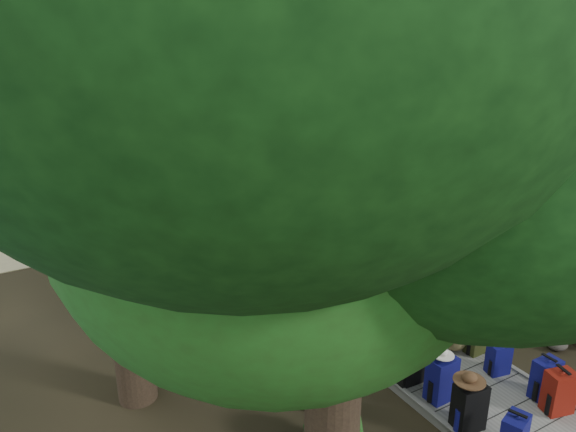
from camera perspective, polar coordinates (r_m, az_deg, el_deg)
ground at (r=11.59m, az=5.62°, el=-8.74°), size 120.00×120.00×0.00m
sand_beach at (r=25.52m, az=-15.97°, el=6.64°), size 40.00×22.00×0.02m
boardwalk at (r=12.29m, az=2.90°, el=-6.59°), size 2.00×12.00×0.12m
backpack_left_b at (r=8.46m, az=17.96°, el=-17.74°), size 0.45×0.35×0.76m
backpack_left_c at (r=8.88m, az=15.35°, el=-15.43°), size 0.42×0.31×0.77m
backpack_left_d at (r=9.81m, az=9.31°, el=-12.11°), size 0.42×0.37×0.52m
backpack_right_a at (r=9.23m, az=25.87°, el=-15.60°), size 0.46×0.37×0.72m
backpack_right_b at (r=9.44m, az=24.72°, el=-14.64°), size 0.39×0.27×0.70m
backpack_right_c at (r=9.76m, az=20.62°, el=-13.25°), size 0.38×0.30×0.57m
backpack_right_d at (r=10.17m, az=18.57°, el=-11.81°), size 0.33×0.24×0.50m
duffel_right_khaki at (r=10.39m, az=15.68°, el=-10.95°), size 0.61×0.76×0.44m
suitcase_on_boardwalk at (r=9.13m, az=12.29°, el=-14.47°), size 0.44×0.26×0.67m
lone_suitcase_on_sand at (r=17.98m, az=-7.75°, el=2.97°), size 0.46×0.32×0.67m
hat_brown at (r=8.19m, az=17.99°, el=-15.27°), size 0.44×0.44×0.13m
hat_white at (r=8.61m, az=15.52°, el=-13.18°), size 0.32×0.32×0.11m
kayak at (r=19.69m, az=-18.93°, el=3.09°), size 0.97×3.60×0.36m
sun_lounger at (r=20.72m, az=-1.36°, el=5.36°), size 1.12×2.02×0.62m
tree_right_b at (r=13.17m, az=24.35°, el=17.51°), size 6.01×6.01×10.73m
tree_right_c at (r=13.50m, az=15.38°, el=13.28°), size 4.78×4.78×8.28m
tree_right_d at (r=16.84m, az=13.51°, el=19.54°), size 6.08×6.08×11.15m
tree_right_e at (r=18.94m, az=3.52°, el=16.00°), size 4.73×4.73×8.51m
tree_right_f at (r=22.00m, az=3.39°, el=20.08°), size 6.29×6.29×11.22m
tree_left_a at (r=4.70m, az=5.14°, el=-1.51°), size 4.59×4.59×7.66m
tree_left_b at (r=7.62m, az=-17.73°, el=8.68°), size 4.64×4.64×8.35m
tree_left_c at (r=11.23m, az=-18.33°, el=10.75°), size 4.53×4.53×7.88m
tree_back_a at (r=23.97m, az=-20.89°, el=15.29°), size 4.76×4.76×8.24m
tree_back_b at (r=24.78m, az=-12.49°, el=19.73°), size 6.32×6.32×11.29m
tree_back_c at (r=26.15m, az=-5.24°, el=16.85°), size 4.64×4.64×8.35m
palm_right_a at (r=16.78m, az=2.52°, el=13.32°), size 4.24×4.24×7.23m
palm_right_b at (r=21.67m, az=0.41°, el=17.70°), size 4.86×4.86×9.39m
palm_right_c at (r=22.31m, az=-9.24°, el=14.57°), size 4.47×4.47×7.11m
palm_left_a at (r=15.58m, az=-23.67°, el=9.37°), size 3.93×3.93×6.25m
rock_left_b at (r=8.81m, az=2.31°, el=-18.38°), size 0.31×0.28×0.17m
rock_left_c at (r=11.46m, az=-3.31°, el=-8.18°), size 0.54×0.48×0.29m
rock_left_d at (r=12.82m, az=-11.13°, el=-5.72°), size 0.26×0.23×0.14m
rock_right_a at (r=11.09m, az=25.67°, el=-11.61°), size 0.38×0.34×0.21m
rock_right_b at (r=12.48m, az=18.48°, el=-6.95°), size 0.42×0.38×0.23m
rock_right_c at (r=13.70m, az=9.36°, el=-3.83°), size 0.30×0.27×0.16m
rock_right_d at (r=16.12m, az=6.03°, el=0.23°), size 0.50×0.45×0.27m
shrub_left_a at (r=7.84m, az=4.23°, el=-20.88°), size 0.95×0.95×0.85m
shrub_left_b at (r=11.55m, az=-4.71°, el=-6.64°), size 0.86×0.86×0.77m
shrub_left_c at (r=14.13m, az=-16.54°, el=-1.45°), size 1.31×1.31×1.18m
shrub_right_a at (r=11.31m, az=24.17°, el=-9.09°), size 0.86×0.86×0.78m
shrub_right_b at (r=14.69m, az=9.38°, el=-0.30°), size 1.17×1.17×1.06m
shrub_right_c at (r=16.99m, az=-0.66°, el=2.34°), size 0.91×0.91×0.82m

